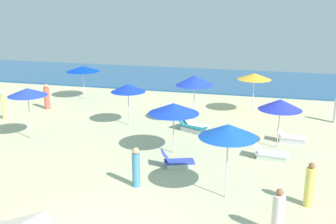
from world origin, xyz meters
TOP-DOWN VIEW (x-y plane):
  - ocean at (0.00, 24.77)m, footprint 60.00×10.46m
  - umbrella_0 at (3.35, 15.15)m, footprint 2.01×2.01m
  - umbrella_2 at (3.08, 3.85)m, footprint 2.01×2.01m
  - umbrella_3 at (0.31, 12.14)m, footprint 2.07×2.07m
  - lounge_chair_3_0 at (0.46, 10.79)m, footprint 1.64×1.21m
  - lounge_chair_3_1 at (0.58, 11.08)m, footprint 1.40×0.97m
  - umbrella_4 at (4.82, 9.43)m, footprint 2.00×2.00m
  - lounge_chair_4_0 at (5.44, 10.36)m, footprint 1.46×0.75m
  - lounge_chair_4_1 at (4.51, 7.90)m, footprint 1.58×0.84m
  - umbrella_5 at (-3.12, 11.06)m, footprint 1.89×1.89m
  - umbrella_6 at (0.27, 7.54)m, footprint 2.28×2.28m
  - lounge_chair_6_0 at (0.77, 6.05)m, footprint 1.48×1.01m
  - umbrella_7 at (-8.22, 16.04)m, footprint 2.28×2.28m
  - umbrella_8 at (-7.01, 7.61)m, footprint 1.90×1.90m
  - beachgoer_0 at (-0.24, 3.90)m, footprint 0.32×0.32m
  - beachgoer_2 at (5.85, 3.95)m, footprint 0.42×0.42m
  - beachgoer_3 at (-9.27, 12.94)m, footprint 0.44×0.44m
  - beachgoer_4 at (-10.47, 10.32)m, footprint 0.30×0.30m
  - beachgoer_5 at (4.83, 1.85)m, footprint 0.52×0.52m

SIDE VIEW (x-z plane):
  - ocean at x=0.00m, z-range 0.00..0.12m
  - lounge_chair_6_0 at x=0.77m, z-range -0.12..0.61m
  - lounge_chair_4_0 at x=5.44m, z-range -0.07..0.56m
  - lounge_chair_4_1 at x=4.51m, z-range -0.06..0.57m
  - lounge_chair_3_0 at x=0.46m, z-range -0.06..0.60m
  - lounge_chair_3_1 at x=0.58m, z-range -0.07..0.63m
  - beachgoer_5 at x=4.83m, z-range -0.06..1.44m
  - beachgoer_2 at x=5.85m, z-range -0.06..1.50m
  - beachgoer_0 at x=-0.24m, z-range -0.02..1.50m
  - beachgoer_3 at x=-9.27m, z-range -0.06..1.55m
  - beachgoer_4 at x=-10.47m, z-range -0.04..1.57m
  - umbrella_5 at x=-3.12m, z-range 0.93..3.23m
  - umbrella_4 at x=4.82m, z-range 0.92..3.25m
  - umbrella_6 at x=0.27m, z-range 0.93..3.25m
  - umbrella_7 at x=-8.22m, z-range 0.96..3.24m
  - umbrella_0 at x=3.35m, z-range 1.04..3.51m
  - umbrella_8 at x=-7.01m, z-range 1.10..3.68m
  - umbrella_3 at x=0.31m, z-range 1.09..3.82m
  - umbrella_2 at x=3.08m, z-range 1.11..3.81m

